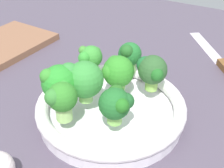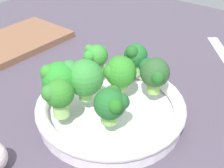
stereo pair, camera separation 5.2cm
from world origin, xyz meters
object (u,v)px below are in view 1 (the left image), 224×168
at_px(bowl, 112,108).
at_px(broccoli_floret_3, 58,83).
at_px(knife, 221,62).
at_px(broccoli_floret_4, 152,70).
at_px(broccoli_floret_2, 116,103).
at_px(broccoli_floret_6, 83,78).
at_px(broccoli_floret_7, 129,55).
at_px(broccoli_floret_5, 62,98).
at_px(broccoli_floret_1, 90,58).
at_px(broccoli_floret_0, 117,71).

xyz_separation_m(bowl, broccoli_floret_3, (-0.06, 0.07, 0.06)).
bearing_deg(knife, broccoli_floret_4, 161.28).
relative_size(broccoli_floret_2, broccoli_floret_6, 0.82).
bearing_deg(broccoli_floret_7, bowl, -169.95).
xyz_separation_m(broccoli_floret_4, broccoli_floret_5, (-0.14, 0.08, 0.00)).
relative_size(broccoli_floret_3, knife, 0.32).
xyz_separation_m(broccoli_floret_7, knife, (0.19, -0.14, -0.07)).
bearing_deg(broccoli_floret_5, bowl, -25.43).
height_order(broccoli_floret_6, broccoli_floret_7, broccoli_floret_6).
bearing_deg(broccoli_floret_4, broccoli_floret_1, 93.43).
distance_m(broccoli_floret_0, broccoli_floret_2, 0.09).
bearing_deg(broccoli_floret_1, broccoli_floret_2, -132.11).
bearing_deg(broccoli_floret_4, bowl, 143.08).
height_order(bowl, broccoli_floret_7, broccoli_floret_7).
xyz_separation_m(broccoli_floret_0, broccoli_floret_7, (0.06, 0.01, 0.00)).
distance_m(broccoli_floret_0, broccoli_floret_4, 0.06).
distance_m(broccoli_floret_2, broccoli_floret_6, 0.08).
relative_size(broccoli_floret_4, broccoli_floret_5, 1.01).
bearing_deg(broccoli_floret_4, broccoli_floret_2, 174.72).
bearing_deg(broccoli_floret_3, broccoli_floret_7, -18.36).
height_order(broccoli_floret_0, broccoli_floret_6, broccoli_floret_6).
relative_size(broccoli_floret_7, knife, 0.27).
relative_size(broccoli_floret_2, broccoli_floret_5, 0.91).
height_order(broccoli_floret_3, broccoli_floret_5, broccoli_floret_3).
xyz_separation_m(bowl, broccoli_floret_1, (0.05, 0.08, 0.05)).
bearing_deg(bowl, broccoli_floret_1, 55.59).
xyz_separation_m(broccoli_floret_1, broccoli_floret_5, (-0.14, -0.04, 0.01)).
bearing_deg(broccoli_floret_0, broccoli_floret_7, 7.25).
distance_m(bowl, broccoli_floret_7, 0.11).
bearing_deg(broccoli_floret_4, broccoli_floret_3, 136.06).
bearing_deg(broccoli_floret_2, broccoli_floret_4, -5.28).
height_order(broccoli_floret_0, knife, broccoli_floret_0).
relative_size(broccoli_floret_1, knife, 0.25).
bearing_deg(bowl, knife, -22.97).
xyz_separation_m(broccoli_floret_0, broccoli_floret_4, (0.03, -0.05, 0.00)).
distance_m(broccoli_floret_2, broccoli_floret_5, 0.08).
xyz_separation_m(broccoli_floret_4, broccoli_floret_6, (-0.08, 0.08, 0.00)).
distance_m(bowl, broccoli_floret_6, 0.08).
height_order(broccoli_floret_2, knife, broccoli_floret_2).
relative_size(bowl, broccoli_floret_5, 3.98).
relative_size(broccoli_floret_4, broccoli_floret_6, 0.91).
height_order(broccoli_floret_1, broccoli_floret_3, broccoli_floret_3).
bearing_deg(knife, broccoli_floret_1, 139.94).
distance_m(broccoli_floret_3, broccoli_floret_6, 0.04).
bearing_deg(broccoli_floret_1, broccoli_floret_5, -164.91).
relative_size(bowl, knife, 1.14).
xyz_separation_m(bowl, broccoli_floret_6, (-0.03, 0.04, 0.06)).
bearing_deg(broccoli_floret_3, knife, -28.74).
height_order(broccoli_floret_5, broccoli_floret_7, broccoli_floret_5).
height_order(broccoli_floret_1, broccoli_floret_4, broccoli_floret_4).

